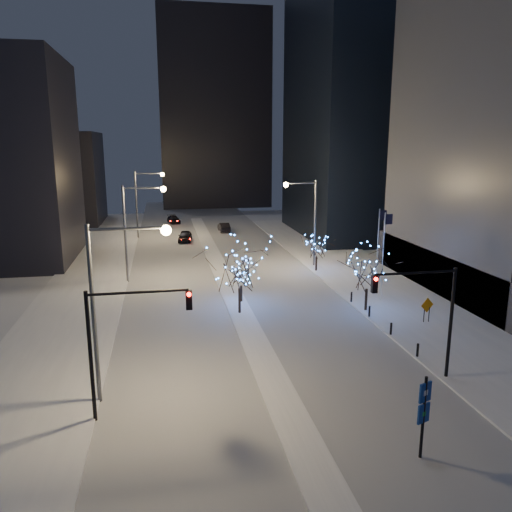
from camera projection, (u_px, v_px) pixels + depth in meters
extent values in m
plane|color=white|center=(283.00, 402.00, 27.67)|extent=(160.00, 160.00, 0.00)
cube|color=#AAAFBA|center=(216.00, 260.00, 61.22)|extent=(20.00, 130.00, 0.02)
cube|color=white|center=(220.00, 270.00, 56.41)|extent=(2.00, 80.00, 0.15)
cube|color=white|center=(382.00, 287.00, 49.52)|extent=(10.00, 90.00, 0.15)
cube|color=white|center=(77.00, 304.00, 44.31)|extent=(8.00, 90.00, 0.15)
cube|color=black|center=(48.00, 178.00, 88.35)|extent=(18.00, 16.00, 16.00)
cube|color=black|center=(214.00, 112.00, 112.33)|extent=(24.00, 14.00, 42.00)
cylinder|color=#595E66|center=(94.00, 316.00, 26.69)|extent=(0.24, 0.24, 10.00)
cylinder|color=#595E66|center=(127.00, 229.00, 26.01)|extent=(4.00, 0.16, 0.16)
sphere|color=#FFC37F|center=(166.00, 230.00, 26.40)|extent=(0.56, 0.56, 0.56)
cylinder|color=#595E66|center=(125.00, 235.00, 50.66)|extent=(0.24, 0.24, 10.00)
cylinder|color=#595E66|center=(143.00, 188.00, 49.98)|extent=(4.00, 0.16, 0.16)
sphere|color=#FFC37F|center=(163.00, 189.00, 50.37)|extent=(0.56, 0.56, 0.56)
cylinder|color=#595E66|center=(136.00, 205.00, 74.62)|extent=(0.24, 0.24, 10.00)
cylinder|color=#595E66|center=(149.00, 174.00, 73.95)|extent=(4.00, 0.16, 0.16)
sphere|color=#FFC37F|center=(162.00, 174.00, 74.34)|extent=(0.56, 0.56, 0.56)
cylinder|color=#595E66|center=(315.00, 224.00, 57.31)|extent=(0.24, 0.24, 10.00)
cylinder|color=#595E66|center=(301.00, 183.00, 55.96)|extent=(3.50, 0.16, 0.16)
sphere|color=#FFC37F|center=(286.00, 185.00, 55.68)|extent=(0.56, 0.56, 0.56)
cylinder|color=black|center=(91.00, 358.00, 25.10)|extent=(0.20, 0.20, 7.00)
cylinder|color=black|center=(138.00, 292.00, 24.82)|extent=(5.00, 0.14, 0.14)
cube|color=black|center=(189.00, 300.00, 25.39)|extent=(0.32, 0.28, 1.00)
sphere|color=#FF0C05|center=(189.00, 294.00, 25.14)|extent=(0.22, 0.22, 0.22)
cylinder|color=black|center=(451.00, 324.00, 29.74)|extent=(0.20, 0.20, 7.00)
cylinder|color=black|center=(416.00, 273.00, 28.57)|extent=(5.00, 0.14, 0.14)
cube|color=black|center=(374.00, 284.00, 28.24)|extent=(0.32, 0.28, 1.00)
sphere|color=#FF0C05|center=(376.00, 279.00, 27.99)|extent=(0.22, 0.22, 0.22)
cylinder|color=silver|center=(383.00, 257.00, 44.43)|extent=(0.10, 0.10, 8.00)
cube|color=black|center=(389.00, 219.00, 43.75)|extent=(0.70, 0.03, 0.90)
cylinder|color=silver|center=(377.00, 251.00, 46.94)|extent=(0.10, 0.10, 8.00)
cube|color=black|center=(383.00, 215.00, 46.25)|extent=(0.70, 0.03, 0.90)
cylinder|color=black|center=(418.00, 350.00, 33.21)|extent=(0.16, 0.16, 0.90)
cylinder|color=black|center=(391.00, 329.00, 37.04)|extent=(0.16, 0.16, 0.90)
cylinder|color=black|center=(369.00, 311.00, 40.88)|extent=(0.16, 0.16, 0.90)
cylinder|color=black|center=(351.00, 297.00, 44.71)|extent=(0.16, 0.16, 0.90)
imported|color=black|center=(185.00, 236.00, 73.08)|extent=(2.43, 4.76, 1.55)
imported|color=black|center=(224.00, 227.00, 81.26)|extent=(1.69, 4.48, 1.46)
imported|color=black|center=(174.00, 220.00, 89.93)|extent=(2.57, 4.75, 1.31)
cylinder|color=black|center=(240.00, 300.00, 41.72)|extent=(0.22, 0.22, 2.12)
cylinder|color=black|center=(241.00, 293.00, 44.80)|extent=(0.22, 0.22, 1.46)
cylinder|color=black|center=(366.00, 299.00, 42.45)|extent=(0.22, 0.22, 1.85)
cylinder|color=black|center=(316.00, 264.00, 55.73)|extent=(0.22, 0.22, 1.55)
cylinder|color=black|center=(423.00, 418.00, 22.37)|extent=(0.14, 0.14, 4.01)
cube|color=navy|center=(425.00, 392.00, 22.10)|extent=(0.69, 0.35, 0.92)
cube|color=navy|center=(424.00, 413.00, 22.32)|extent=(0.69, 0.35, 0.92)
cylinder|color=black|center=(424.00, 315.00, 39.60)|extent=(0.06, 0.06, 1.18)
cylinder|color=black|center=(429.00, 315.00, 39.67)|extent=(0.06, 0.06, 1.18)
cube|color=orange|center=(427.00, 305.00, 39.46)|extent=(1.19, 0.32, 1.22)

